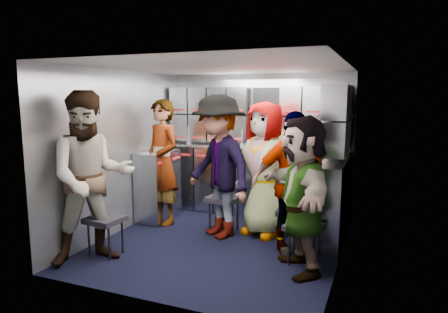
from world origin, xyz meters
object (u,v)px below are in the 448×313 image
at_px(jump_seat_mid_right, 294,213).
at_px(attendant_arc_d, 291,183).
at_px(attendant_arc_a, 92,178).
at_px(attendant_arc_e, 302,194).
at_px(jump_seat_center, 268,198).
at_px(attendant_standing, 162,162).
at_px(jump_seat_near_left, 105,221).
at_px(jump_seat_mid_left, 224,201).
at_px(attendant_arc_c, 264,169).
at_px(attendant_arc_b, 218,167).
at_px(jump_seat_near_right, 304,229).

relative_size(jump_seat_mid_right, attendant_arc_d, 0.28).
distance_m(attendant_arc_a, attendant_arc_e, 2.19).
distance_m(jump_seat_mid_right, attendant_arc_d, 0.45).
bearing_deg(jump_seat_center, attendant_standing, -169.96).
bearing_deg(jump_seat_near_left, attendant_arc_d, 25.03).
relative_size(jump_seat_near_left, jump_seat_mid_right, 0.98).
bearing_deg(jump_seat_mid_left, jump_seat_mid_right, -9.63).
bearing_deg(jump_seat_center, attendant_arc_c, -90.00).
distance_m(jump_seat_mid_right, attendant_standing, 1.96).
relative_size(attendant_arc_d, attendant_arc_e, 1.01).
bearing_deg(jump_seat_center, attendant_arc_a, -130.56).
distance_m(jump_seat_center, jump_seat_mid_right, 0.63).
height_order(attendant_arc_c, attendant_arc_d, attendant_arc_c).
relative_size(jump_seat_center, attendant_arc_b, 0.28).
bearing_deg(attendant_arc_d, attendant_arc_a, 174.14).
bearing_deg(attendant_arc_c, attendant_arc_e, -32.26).
bearing_deg(attendant_arc_d, jump_seat_mid_right, 54.79).
height_order(attendant_arc_b, attendant_arc_d, attendant_arc_b).
relative_size(jump_seat_mid_left, attendant_arc_d, 0.29).
bearing_deg(attendant_arc_d, attendant_arc_e, -100.80).
relative_size(jump_seat_near_left, attendant_arc_b, 0.24).
bearing_deg(attendant_arc_e, attendant_arc_d, 174.52).
relative_size(jump_seat_near_left, attendant_standing, 0.25).
distance_m(attendant_arc_c, attendant_arc_d, 0.63).
relative_size(jump_seat_near_left, attendant_arc_a, 0.24).
distance_m(jump_seat_center, attendant_standing, 1.53).
height_order(jump_seat_mid_left, attendant_arc_c, attendant_arc_c).
relative_size(jump_seat_center, attendant_arc_d, 0.31).
xyz_separation_m(jump_seat_center, attendant_arc_b, (-0.52, -0.46, 0.46)).
xyz_separation_m(attendant_standing, attendant_arc_c, (1.45, 0.08, -0.01)).
distance_m(jump_seat_mid_right, jump_seat_near_right, 0.50).
distance_m(jump_seat_near_left, attendant_arc_a, 0.56).
bearing_deg(attendant_arc_a, jump_seat_mid_right, -13.24).
xyz_separation_m(jump_seat_near_right, attendant_arc_a, (-2.10, -0.79, 0.54)).
height_order(jump_seat_mid_left, attendant_arc_d, attendant_arc_d).
distance_m(jump_seat_mid_left, jump_seat_near_right, 1.32).
bearing_deg(attendant_arc_a, attendant_standing, 43.45).
relative_size(attendant_standing, attendant_arc_d, 1.07).
xyz_separation_m(jump_seat_near_left, jump_seat_mid_right, (1.89, 1.06, 0.01)).
bearing_deg(attendant_arc_c, attendant_arc_d, -23.12).
relative_size(jump_seat_mid_left, jump_seat_near_right, 1.10).
bearing_deg(jump_seat_near_right, attendant_standing, 162.85).
xyz_separation_m(jump_seat_center, attendant_arc_d, (0.45, -0.63, 0.37)).
relative_size(jump_seat_mid_left, jump_seat_center, 0.95).
distance_m(attendant_arc_d, attendant_arc_e, 0.50).
xyz_separation_m(attendant_arc_a, attendant_arc_b, (0.93, 1.23, -0.02)).
height_order(jump_seat_mid_left, attendant_arc_b, attendant_arc_b).
bearing_deg(attendant_standing, jump_seat_mid_left, 23.87).
bearing_deg(attendant_arc_e, jump_seat_mid_left, -154.31).
relative_size(jump_seat_center, attendant_arc_a, 0.27).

